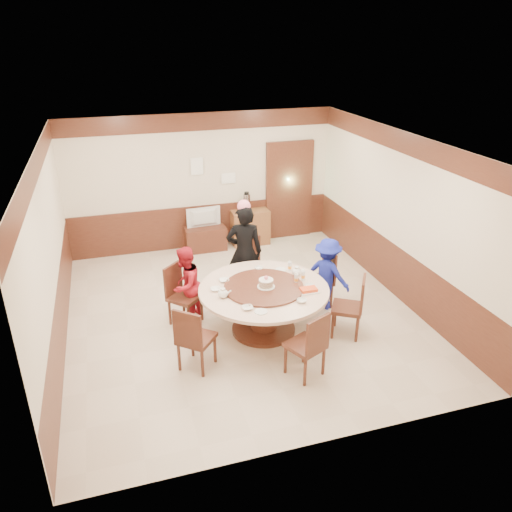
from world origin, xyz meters
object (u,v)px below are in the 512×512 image
object	(u,v)px
person_blue	(327,274)
side_cabinet	(250,227)
person_standing	(244,252)
tv_stand	(205,238)
person_red	(185,285)
television	(204,218)
banquet_table	(264,301)
thermos	(247,203)
shrimp_platter	(309,290)
birthday_cake	(266,283)

from	to	relation	value
person_blue	side_cabinet	world-z (taller)	person_blue
person_standing	tv_stand	size ratio (longest dim) A/B	1.97
person_red	television	xyz separation A→B (m)	(0.86, 2.70, 0.08)
banquet_table	person_standing	world-z (taller)	person_standing
thermos	tv_stand	bearing A→B (deg)	-178.13
television	banquet_table	bearing A→B (deg)	89.62
shrimp_platter	television	xyz separation A→B (m)	(-0.81, 3.67, -0.07)
shrimp_platter	tv_stand	bearing A→B (deg)	102.42
person_red	person_blue	bearing A→B (deg)	121.21
television	thermos	distance (m)	0.95
banquet_table	person_red	bearing A→B (deg)	148.19
person_standing	birthday_cake	world-z (taller)	person_standing
shrimp_platter	tv_stand	world-z (taller)	shrimp_platter
side_cabinet	thermos	size ratio (longest dim) A/B	2.11
banquet_table	person_blue	world-z (taller)	person_blue
banquet_table	tv_stand	size ratio (longest dim) A/B	2.30
person_standing	person_blue	bearing A→B (deg)	161.68
side_cabinet	thermos	world-z (taller)	thermos
banquet_table	side_cabinet	distance (m)	3.48
banquet_table	television	size ratio (longest dim) A/B	2.73
television	thermos	world-z (taller)	thermos
person_standing	person_red	distance (m)	1.22
thermos	person_standing	bearing A→B (deg)	-106.87
tv_stand	birthday_cake	bearing A→B (deg)	-85.95
person_red	tv_stand	xyz separation A→B (m)	(0.86, 2.70, -0.38)
person_blue	shrimp_platter	bearing A→B (deg)	100.99
tv_stand	side_cabinet	world-z (taller)	side_cabinet
person_standing	thermos	size ratio (longest dim) A/B	4.40
person_red	side_cabinet	bearing A→B (deg)	-176.60
birthday_cake	person_red	bearing A→B (deg)	147.54
person_red	side_cabinet	distance (m)	3.31
person_standing	tv_stand	world-z (taller)	person_standing
person_standing	television	distance (m)	2.22
tv_stand	banquet_table	bearing A→B (deg)	-86.31
thermos	television	bearing A→B (deg)	-178.13
side_cabinet	thermos	bearing A→B (deg)	180.00
banquet_table	birthday_cake	world-z (taller)	birthday_cake
shrimp_platter	side_cabinet	xyz separation A→B (m)	(0.19, 3.70, -0.40)
person_blue	banquet_table	bearing A→B (deg)	70.85
banquet_table	birthday_cake	xyz separation A→B (m)	(0.02, -0.03, 0.31)
person_blue	thermos	size ratio (longest dim) A/B	3.22
person_standing	person_blue	world-z (taller)	person_standing
shrimp_platter	birthday_cake	bearing A→B (deg)	154.02
birthday_cake	banquet_table	bearing A→B (deg)	126.26
person_blue	television	bearing A→B (deg)	-11.56
person_standing	birthday_cake	bearing A→B (deg)	103.62
shrimp_platter	side_cabinet	distance (m)	3.73
shrimp_platter	side_cabinet	bearing A→B (deg)	87.08
birthday_cake	tv_stand	xyz separation A→B (m)	(-0.24, 3.39, -0.59)
birthday_cake	shrimp_platter	distance (m)	0.64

